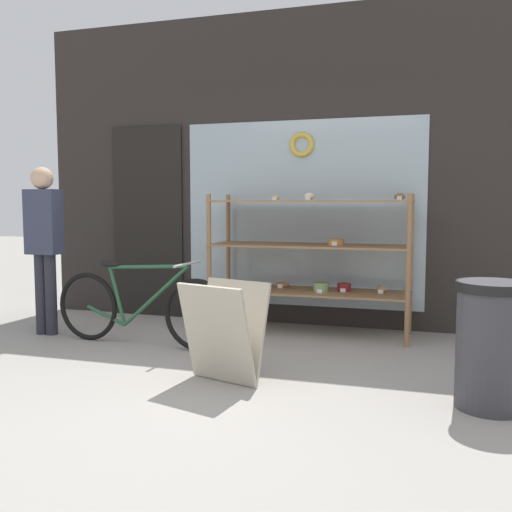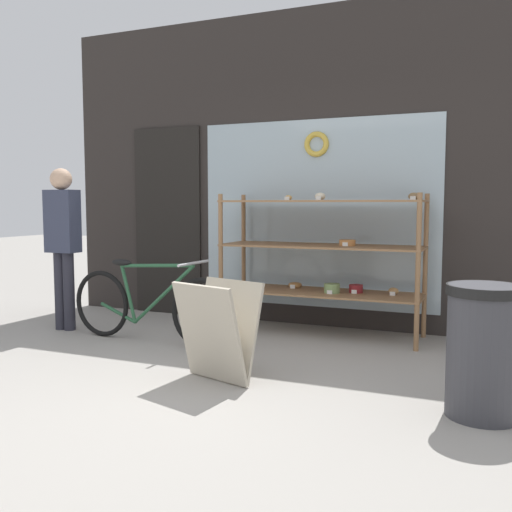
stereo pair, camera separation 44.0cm
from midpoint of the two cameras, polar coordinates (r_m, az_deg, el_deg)
name	(u,v)px [view 2 (the right image)]	position (r m, az deg, el deg)	size (l,w,h in m)	color
ground_plane	(159,407)	(3.67, -6.18, -14.80)	(30.00, 30.00, 0.00)	gray
storefront_facade	(295,174)	(5.97, 6.08, 8.21)	(5.43, 0.13, 3.21)	#2D2826
display_case	(323,251)	(5.46, 9.03, 0.52)	(1.90, 0.59, 1.36)	#8E6642
bicycle	(149,305)	(5.20, -8.30, -4.93)	(1.75, 0.46, 0.76)	black
sandwich_board	(218,331)	(4.05, -0.66, -7.56)	(0.63, 0.52, 0.70)	#B2A893
pedestrian	(63,236)	(5.86, -16.75, 1.92)	(0.32, 0.21, 1.60)	#282833
trash_bin	(484,347)	(3.71, 25.08, -8.25)	(0.45, 0.45, 0.79)	#38383D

